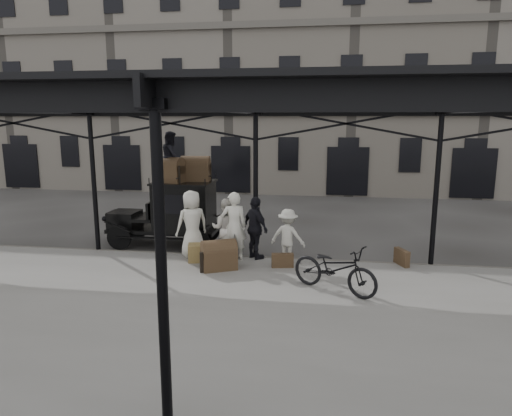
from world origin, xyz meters
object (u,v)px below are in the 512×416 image
(taxi, at_px, (175,211))
(porter_left, at_px, (234,226))
(porter_official, at_px, (256,228))
(steamer_trunk_roof_near, at_px, (169,172))
(steamer_trunk_platform, at_px, (219,257))
(bicycle, at_px, (335,268))

(taxi, height_order, porter_left, taxi)
(porter_official, bearing_deg, steamer_trunk_roof_near, 23.67)
(porter_official, bearing_deg, steamer_trunk_platform, 98.35)
(taxi, relative_size, steamer_trunk_roof_near, 3.98)
(porter_official, height_order, bicycle, porter_official)
(porter_official, bearing_deg, porter_left, 63.71)
(steamer_trunk_roof_near, bearing_deg, taxi, 85.69)
(porter_official, distance_m, bicycle, 3.22)
(porter_left, distance_m, porter_official, 0.63)
(bicycle, height_order, steamer_trunk_platform, bicycle)
(bicycle, bearing_deg, steamer_trunk_roof_near, 85.62)
(bicycle, bearing_deg, porter_official, 73.81)
(porter_left, xyz_separation_m, steamer_trunk_platform, (-0.24, -0.90, -0.66))
(porter_left, distance_m, steamer_trunk_roof_near, 3.09)
(taxi, distance_m, bicycle, 6.38)
(bicycle, xyz_separation_m, steamer_trunk_platform, (-3.08, 1.20, -0.23))
(porter_left, relative_size, porter_official, 1.09)
(porter_left, bearing_deg, porter_official, -176.14)
(porter_left, relative_size, steamer_trunk_platform, 2.15)
(porter_left, distance_m, steamer_trunk_platform, 1.14)
(steamer_trunk_roof_near, relative_size, steamer_trunk_platform, 0.99)
(bicycle, bearing_deg, steamer_trunk_platform, 98.29)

